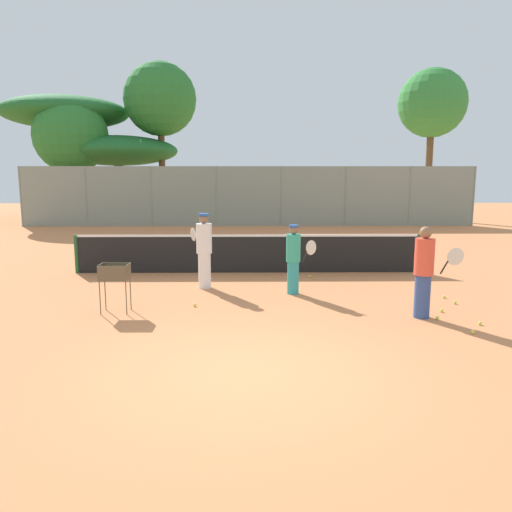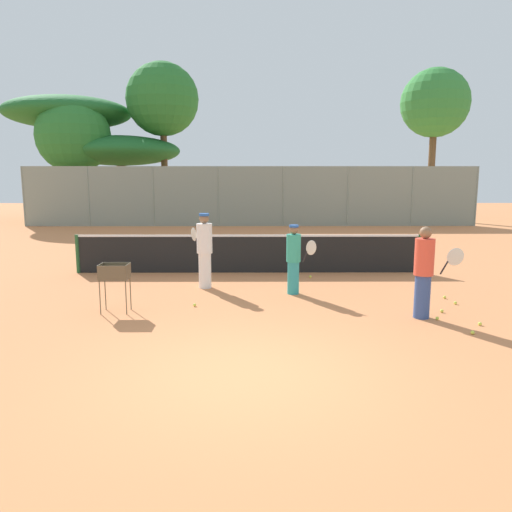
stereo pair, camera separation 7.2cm
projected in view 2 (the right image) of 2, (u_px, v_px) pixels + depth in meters
The scene contains 20 objects.
ground_plane at pixel (245, 375), 6.88m from camera, with size 80.00×80.00×0.00m, color #D37F4C.
tennis_net at pixel (249, 253), 13.85m from camera, with size 9.61×0.10×1.07m.
back_fence at pixel (251, 196), 25.94m from camera, with size 23.69×0.08×3.10m.
tree_0 at pixel (121, 151), 29.06m from camera, with size 6.88×6.88×4.90m.
tree_1 at pixel (73, 137), 27.26m from camera, with size 4.03×4.03×6.77m.
tree_2 at pixel (68, 113), 29.03m from camera, with size 7.25×7.25×7.12m.
tree_3 at pixel (163, 100), 28.16m from camera, with size 4.09×4.09×8.92m.
tree_4 at pixel (435, 104), 29.09m from camera, with size 3.97×3.97×8.78m.
player_white_outfit at pixel (424, 272), 9.44m from camera, with size 0.84×0.55×1.76m.
player_red_cap at pixel (294, 258), 11.35m from camera, with size 0.67×0.70×1.59m.
player_yellow_shirt at pixel (204, 250), 11.95m from camera, with size 0.62×0.82×1.80m.
ball_cart at pixel (115, 276), 9.86m from camera, with size 0.56×0.41×0.98m.
tennis_ball_0 at pixel (445, 297), 11.04m from camera, with size 0.07×0.07×0.07m, color #D1E54C.
tennis_ball_1 at pixel (473, 332), 8.59m from camera, with size 0.07×0.07×0.07m, color #D1E54C.
tennis_ball_2 at pixel (310, 277), 13.22m from camera, with size 0.07×0.07×0.07m, color #D1E54C.
tennis_ball_3 at pixel (455, 303), 10.55m from camera, with size 0.07×0.07×0.07m, color #D1E54C.
tennis_ball_4 at pixel (195, 305), 10.39m from camera, with size 0.07×0.07×0.07m, color #D1E54C.
tennis_ball_5 at pixel (437, 318), 9.43m from camera, with size 0.07×0.07×0.07m, color #D1E54C.
tennis_ball_6 at pixel (480, 324), 9.08m from camera, with size 0.07×0.07×0.07m, color #D1E54C.
tennis_ball_7 at pixel (442, 311), 9.93m from camera, with size 0.07×0.07×0.07m, color #D1E54C.
Camera 2 is at (0.11, -6.52, 2.74)m, focal length 35.00 mm.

